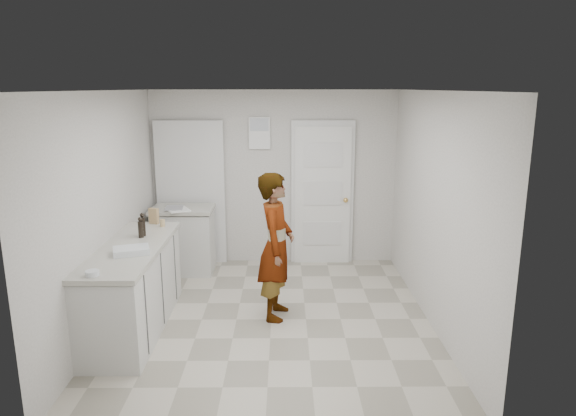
{
  "coord_description": "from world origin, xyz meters",
  "views": [
    {
      "loc": [
        0.15,
        -5.3,
        2.54
      ],
      "look_at": [
        0.19,
        0.4,
        1.19
      ],
      "focal_mm": 32.0,
      "sensor_mm": 36.0,
      "label": 1
    }
  ],
  "objects_px": {
    "person": "(276,246)",
    "spice_jar": "(163,223)",
    "oil_cruet_b": "(143,225)",
    "egg_bowl": "(92,273)",
    "cake_mix_box": "(154,216)",
    "baking_dish": "(131,251)",
    "oil_cruet_a": "(141,228)"
  },
  "relations": [
    {
      "from": "baking_dish",
      "to": "egg_bowl",
      "type": "relative_size",
      "value": 3.37
    },
    {
      "from": "egg_bowl",
      "to": "person",
      "type": "bearing_deg",
      "value": 36.06
    },
    {
      "from": "oil_cruet_a",
      "to": "egg_bowl",
      "type": "relative_size",
      "value": 1.93
    },
    {
      "from": "cake_mix_box",
      "to": "egg_bowl",
      "type": "relative_size",
      "value": 1.58
    },
    {
      "from": "cake_mix_box",
      "to": "baking_dish",
      "type": "xyz_separation_m",
      "value": [
        0.05,
        -1.14,
        -0.07
      ]
    },
    {
      "from": "oil_cruet_b",
      "to": "egg_bowl",
      "type": "relative_size",
      "value": 2.2
    },
    {
      "from": "spice_jar",
      "to": "egg_bowl",
      "type": "height_order",
      "value": "spice_jar"
    },
    {
      "from": "cake_mix_box",
      "to": "oil_cruet_b",
      "type": "bearing_deg",
      "value": -67.8
    },
    {
      "from": "oil_cruet_b",
      "to": "baking_dish",
      "type": "distance_m",
      "value": 0.63
    },
    {
      "from": "oil_cruet_b",
      "to": "egg_bowl",
      "type": "distance_m",
      "value": 1.24
    },
    {
      "from": "person",
      "to": "cake_mix_box",
      "type": "height_order",
      "value": "person"
    },
    {
      "from": "baking_dish",
      "to": "oil_cruet_a",
      "type": "bearing_deg",
      "value": 95.36
    },
    {
      "from": "person",
      "to": "egg_bowl",
      "type": "relative_size",
      "value": 13.77
    },
    {
      "from": "oil_cruet_a",
      "to": "cake_mix_box",
      "type": "bearing_deg",
      "value": 90.17
    },
    {
      "from": "spice_jar",
      "to": "oil_cruet_a",
      "type": "bearing_deg",
      "value": -106.35
    },
    {
      "from": "spice_jar",
      "to": "oil_cruet_b",
      "type": "distance_m",
      "value": 0.41
    },
    {
      "from": "oil_cruet_a",
      "to": "egg_bowl",
      "type": "distance_m",
      "value": 1.18
    },
    {
      "from": "oil_cruet_a",
      "to": "oil_cruet_b",
      "type": "xyz_separation_m",
      "value": [
        0.01,
        0.06,
        0.02
      ]
    },
    {
      "from": "cake_mix_box",
      "to": "oil_cruet_a",
      "type": "xyz_separation_m",
      "value": [
        0.0,
        -0.59,
        0.01
      ]
    },
    {
      "from": "person",
      "to": "egg_bowl",
      "type": "distance_m",
      "value": 1.97
    },
    {
      "from": "cake_mix_box",
      "to": "person",
      "type": "bearing_deg",
      "value": -0.61
    },
    {
      "from": "oil_cruet_b",
      "to": "egg_bowl",
      "type": "height_order",
      "value": "oil_cruet_b"
    },
    {
      "from": "person",
      "to": "spice_jar",
      "type": "xyz_separation_m",
      "value": [
        -1.35,
        0.46,
        0.14
      ]
    },
    {
      "from": "egg_bowl",
      "to": "oil_cruet_a",
      "type": "bearing_deg",
      "value": 84.62
    },
    {
      "from": "spice_jar",
      "to": "oil_cruet_b",
      "type": "height_order",
      "value": "oil_cruet_b"
    },
    {
      "from": "person",
      "to": "baking_dish",
      "type": "height_order",
      "value": "person"
    },
    {
      "from": "baking_dish",
      "to": "egg_bowl",
      "type": "height_order",
      "value": "baking_dish"
    },
    {
      "from": "cake_mix_box",
      "to": "baking_dish",
      "type": "distance_m",
      "value": 1.14
    },
    {
      "from": "spice_jar",
      "to": "oil_cruet_a",
      "type": "xyz_separation_m",
      "value": [
        -0.13,
        -0.45,
        0.07
      ]
    },
    {
      "from": "egg_bowl",
      "to": "baking_dish",
      "type": "bearing_deg",
      "value": 75.25
    },
    {
      "from": "cake_mix_box",
      "to": "oil_cruet_b",
      "type": "height_order",
      "value": "oil_cruet_b"
    },
    {
      "from": "cake_mix_box",
      "to": "spice_jar",
      "type": "xyz_separation_m",
      "value": [
        0.13,
        -0.13,
        -0.05
      ]
    }
  ]
}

